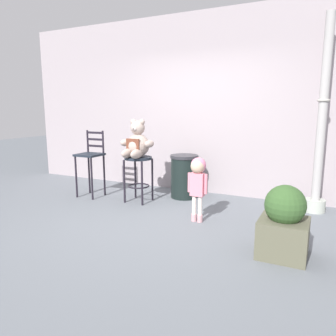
# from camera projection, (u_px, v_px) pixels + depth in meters

# --- Properties ---
(ground_plane) EXTENTS (24.00, 24.00, 0.00)m
(ground_plane) POSITION_uv_depth(u_px,v_px,m) (149.00, 221.00, 4.34)
(ground_plane) COLOR slate
(building_wall) EXTENTS (7.34, 0.30, 3.09)m
(building_wall) POSITION_uv_depth(u_px,v_px,m) (201.00, 105.00, 5.76)
(building_wall) COLOR #9F9398
(building_wall) RESTS_ON ground_plane
(bar_stool_with_teddy) EXTENTS (0.43, 0.43, 0.73)m
(bar_stool_with_teddy) POSITION_uv_depth(u_px,v_px,m) (138.00, 169.00, 5.17)
(bar_stool_with_teddy) COLOR #1C232D
(bar_stool_with_teddy) RESTS_ON ground_plane
(teddy_bear) EXTENTS (0.57, 0.51, 0.59)m
(teddy_bear) POSITION_uv_depth(u_px,v_px,m) (137.00, 143.00, 5.06)
(teddy_bear) COLOR #AE998E
(teddy_bear) RESTS_ON bar_stool_with_teddy
(child_walking) EXTENTS (0.27, 0.22, 0.86)m
(child_walking) POSITION_uv_depth(u_px,v_px,m) (198.00, 176.00, 4.21)
(child_walking) COLOR #D09AA1
(child_walking) RESTS_ON ground_plane
(trash_bin) EXTENTS (0.47, 0.47, 0.72)m
(trash_bin) POSITION_uv_depth(u_px,v_px,m) (184.00, 176.00, 5.43)
(trash_bin) COLOR black
(trash_bin) RESTS_ON ground_plane
(lamppost) EXTENTS (0.29, 0.29, 2.75)m
(lamppost) POSITION_uv_depth(u_px,v_px,m) (320.00, 137.00, 4.55)
(lamppost) COLOR #AAB1A4
(lamppost) RESTS_ON ground_plane
(bar_chair_empty) EXTENTS (0.39, 0.39, 1.12)m
(bar_chair_empty) POSITION_uv_depth(u_px,v_px,m) (91.00, 159.00, 5.48)
(bar_chair_empty) COLOR #1C232D
(bar_chair_empty) RESTS_ON ground_plane
(planter_with_shrub) EXTENTS (0.48, 0.48, 0.74)m
(planter_with_shrub) POSITION_uv_depth(u_px,v_px,m) (284.00, 224.00, 3.26)
(planter_with_shrub) COLOR #5A5945
(planter_with_shrub) RESTS_ON ground_plane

